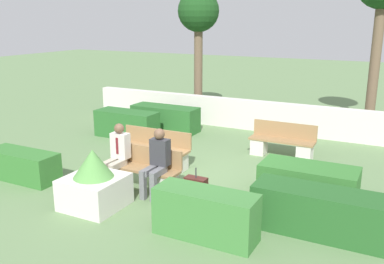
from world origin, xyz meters
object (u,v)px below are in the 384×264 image
planter_corner_left (94,183)px  tree_leftmost (198,16)px  bench_front (141,173)px  person_seated_woman (157,159)px  bench_left_side (282,144)px  suitcase (196,190)px  bench_right_side (153,152)px  person_seated_man (117,152)px

planter_corner_left → tree_leftmost: size_ratio=0.25×
bench_front → tree_leftmost: (-2.16, 7.01, 3.20)m
bench_front → person_seated_woman: 0.66m
bench_left_side → suitcase: bench_left_side is taller
person_seated_woman → planter_corner_left: person_seated_woman is taller
bench_right_side → person_seated_woman: 1.83m
person_seated_woman → tree_leftmost: (-2.65, 7.15, 2.78)m
planter_corner_left → tree_leftmost: 8.95m
person_seated_man → suitcase: size_ratio=1.87×
bench_right_side → suitcase: size_ratio=2.57×
suitcase → planter_corner_left: bearing=-147.7°
bench_left_side → person_seated_woman: size_ratio=1.23×
suitcase → tree_leftmost: 8.63m
tree_leftmost → person_seated_woman: bearing=-69.6°
bench_front → bench_left_side: 3.99m
suitcase → tree_leftmost: tree_leftmost is taller
person_seated_woman → bench_front: bearing=164.4°
tree_leftmost → bench_front: bearing=-72.9°
bench_front → planter_corner_left: (-0.25, -1.18, 0.15)m
bench_front → planter_corner_left: 1.22m
bench_right_side → planter_corner_left: bearing=-90.8°
bench_left_side → suitcase: (-0.67, -3.58, -0.07)m
person_seated_man → suitcase: bearing=-0.5°
bench_left_side → tree_leftmost: bearing=139.1°
bench_front → tree_leftmost: size_ratio=0.39×
bench_right_side → suitcase: bearing=-44.9°
person_seated_man → person_seated_woman: size_ratio=0.99×
planter_corner_left → bench_left_side: bearing=63.5°
person_seated_man → planter_corner_left: (0.24, -1.04, -0.27)m
bench_front → suitcase: bench_front is taller
person_seated_man → person_seated_woman: bearing=0.1°
bench_right_side → person_seated_man: bearing=-95.7°
bench_right_side → person_seated_woman: size_ratio=1.37×
bench_front → tree_leftmost: tree_leftmost is taller
planter_corner_left → suitcase: 1.94m
person_seated_man → planter_corner_left: person_seated_man is taller
bench_left_side → bench_front: bearing=-121.3°
person_seated_man → suitcase: 1.93m
planter_corner_left → tree_leftmost: tree_leftmost is taller
planter_corner_left → suitcase: (1.63, 1.03, -0.22)m
bench_left_side → bench_right_side: size_ratio=0.90×
person_seated_man → planter_corner_left: 1.10m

